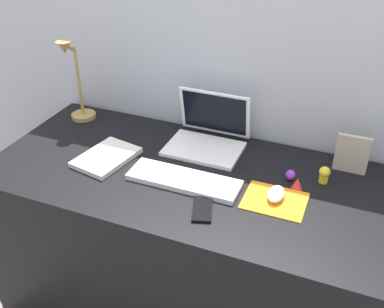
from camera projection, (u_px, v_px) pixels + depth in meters
back_wall at (229, 126)px, 1.96m from camera, size 2.78×0.05×1.51m
desk at (195, 249)px, 1.86m from camera, size 1.58×0.70×0.74m
laptop at (209, 133)px, 1.83m from camera, size 0.30×0.25×0.21m
keyboard at (184, 180)px, 1.63m from camera, size 0.41×0.13×0.02m
mousepad at (275, 201)px, 1.54m from camera, size 0.21×0.17×0.00m
mouse at (276, 194)px, 1.54m from camera, size 0.06×0.10×0.03m
cell_phone at (202, 209)px, 1.49m from camera, size 0.10×0.14×0.01m
desk_lamp at (75, 83)px, 1.95m from camera, size 0.11×0.15×0.38m
notebook_pad at (106, 157)px, 1.76m from camera, size 0.21×0.27×0.02m
picture_frame at (352, 154)px, 1.65m from camera, size 0.12×0.02×0.15m
toy_figurine_purple at (291, 175)px, 1.64m from camera, size 0.04×0.04×0.04m
toy_figurine_red at (297, 183)px, 1.59m from camera, size 0.04×0.04×0.04m
toy_figurine_yellow at (324, 174)px, 1.61m from camera, size 0.04×0.04×0.06m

